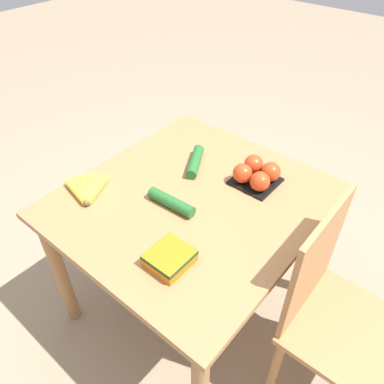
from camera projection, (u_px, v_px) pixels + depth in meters
name	position (u px, v px, depth m)	size (l,w,h in m)	color
ground_plane	(192.00, 301.00, 1.98)	(12.00, 12.00, 0.00)	gray
dining_table	(192.00, 217.00, 1.58)	(1.01, 0.94, 0.73)	#9E7044
chair	(334.00, 316.00, 1.37)	(0.42, 0.40, 0.93)	#A87547
banana_bunch	(87.00, 190.00, 1.52)	(0.18, 0.18, 0.03)	brown
tomato_pack	(256.00, 174.00, 1.56)	(0.18, 0.18, 0.09)	black
carrot_bag	(170.00, 257.00, 1.24)	(0.14, 0.13, 0.05)	orange
cucumber_near	(171.00, 202.00, 1.45)	(0.06, 0.21, 0.05)	#236028
cucumber_far	(195.00, 162.00, 1.66)	(0.20, 0.14, 0.05)	#236028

